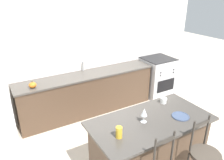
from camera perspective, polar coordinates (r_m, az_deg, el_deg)
The scene contains 11 objects.
ground_plane at distance 4.69m, azimuth -4.29°, elevation -9.90°, with size 18.00×18.00×0.00m, color beige.
wall_back at distance 4.67m, azimuth -8.26°, elevation 8.00°, with size 6.00×0.07×2.70m.
back_counter at distance 4.74m, azimuth -6.30°, elevation -3.34°, with size 2.94×0.62×0.89m.
sink_faucet at distance 4.67m, azimuth -7.53°, elevation 3.94°, with size 0.02×0.13×0.22m.
kitchen_island at distance 3.27m, azimuth 9.62°, elevation -16.95°, with size 1.66×0.85×0.93m.
oven_range at distance 5.62m, azimuth 11.62°, elevation 0.97°, with size 0.73×0.69×0.95m.
dinner_plate at distance 3.15m, azimuth 17.47°, elevation -8.99°, with size 0.24×0.24×0.02m.
wine_glass at distance 2.87m, azimuth 8.41°, elevation -8.39°, with size 0.08×0.08×0.20m.
coffee_mug at distance 3.41m, azimuth 13.32°, elevation -5.20°, with size 0.12×0.09×0.09m.
tumbler_cup at distance 2.61m, azimuth 1.84°, elevation -13.50°, with size 0.08×0.08×0.15m.
pumpkin_decoration at distance 4.13m, azimuth -20.04°, elevation -1.24°, with size 0.13×0.13×0.13m.
Camera 1 is at (-1.66, -3.56, 2.56)m, focal length 35.00 mm.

